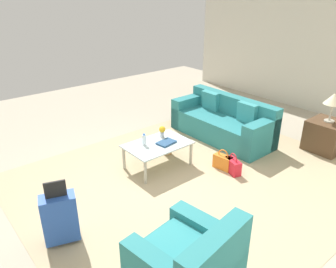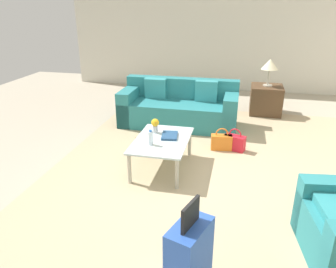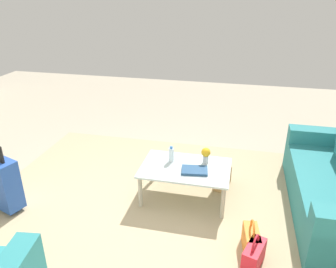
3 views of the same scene
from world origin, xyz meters
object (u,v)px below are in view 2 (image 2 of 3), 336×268
couch (179,109)px  side_table (266,100)px  coffee_table_book (170,136)px  suitcase_blue (189,258)px  handbag_red (235,142)px  table_lamp (270,65)px  flower_vase (155,124)px  coffee_table (162,143)px  handbag_orange (221,142)px  water_bottle (151,138)px  handbag_tan (147,145)px

couch → side_table: 1.89m
coffee_table_book → side_table: size_ratio=0.49×
suitcase_blue → handbag_red: suitcase_blue is taller
table_lamp → flower_vase: bearing=-32.6°
coffee_table → handbag_orange: (-0.80, 0.76, -0.25)m
side_table → handbag_orange: (2.00, -0.74, -0.16)m
suitcase_blue → water_bottle: bearing=-156.0°
coffee_table → side_table: 3.18m
couch → table_lamp: size_ratio=3.95×
handbag_tan → handbag_red: (-0.39, 1.30, 0.00)m
table_lamp → handbag_red: table_lamp is taller
coffee_table → water_bottle: bearing=-26.6°
coffee_table → handbag_tan: coffee_table is taller
handbag_tan → table_lamp: bearing=142.1°
handbag_orange → water_bottle: bearing=-40.6°
table_lamp → coffee_table_book: bearing=-27.9°
coffee_table → coffee_table_book: bearing=146.3°
coffee_table_book → suitcase_blue: 2.21m
coffee_table → handbag_tan: 0.61m
coffee_table → handbag_tan: size_ratio=2.97×
couch → handbag_red: (0.97, 1.05, -0.17)m
coffee_table_book → table_lamp: bearing=144.2°
handbag_orange → flower_vase: bearing=-57.5°
coffee_table → side_table: bearing=151.8°
side_table → handbag_orange: size_ratio=1.73×
water_bottle → side_table: size_ratio=0.33×
coffee_table → flower_vase: bearing=-145.7°
coffee_table → handbag_orange: coffee_table is taller
coffee_table_book → flower_vase: (-0.10, -0.23, 0.11)m
table_lamp → side_table: bearing=0.0°
flower_vase → suitcase_blue: bearing=21.0°
couch → handbag_tan: size_ratio=5.90×
couch → side_table: bearing=122.4°
coffee_table_book → handbag_orange: 1.01m
flower_vase → handbag_tan: 0.51m
couch → coffee_table_book: 1.68m
couch → table_lamp: 2.02m
side_table → handbag_red: 2.06m
flower_vase → handbag_orange: size_ratio=0.57×
handbag_red → table_lamp: bearing=164.6°
flower_vase → handbag_red: bearing=118.5°
handbag_orange → handbag_red: 0.20m
coffee_table → handbag_orange: bearing=136.5°
coffee_table → suitcase_blue: 2.12m
flower_vase → side_table: bearing=147.4°
side_table → coffee_table: bearing=-28.2°
handbag_red → handbag_tan: bearing=-73.4°
handbag_tan → handbag_red: same height
side_table → handbag_orange: 2.14m
flower_vase → handbag_tan: size_ratio=0.57×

